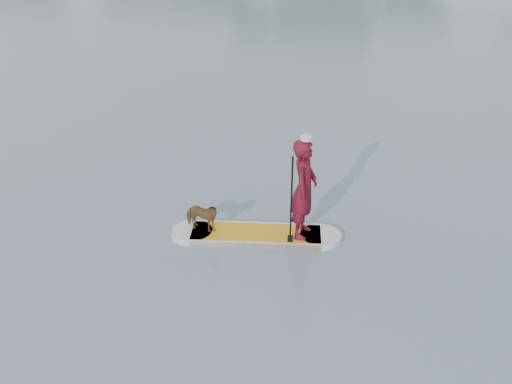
# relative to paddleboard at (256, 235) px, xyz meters

# --- Properties ---
(ground) EXTENTS (140.00, 140.00, 0.00)m
(ground) POSITION_rel_paddleboard_xyz_m (0.47, -2.47, -0.06)
(ground) COLOR slate
(ground) RESTS_ON ground
(paddleboard) EXTENTS (3.24, 1.33, 0.12)m
(paddleboard) POSITION_rel_paddleboard_xyz_m (0.00, 0.00, 0.00)
(paddleboard) COLOR #EBA216
(paddleboard) RESTS_ON ground
(paddler) EXTENTS (0.48, 0.72, 1.95)m
(paddler) POSITION_rel_paddleboard_xyz_m (0.87, 0.19, 1.04)
(paddler) COLOR maroon
(paddler) RESTS_ON paddleboard
(white_cap) EXTENTS (0.22, 0.22, 0.07)m
(white_cap) POSITION_rel_paddleboard_xyz_m (0.87, 0.19, 2.05)
(white_cap) COLOR silver
(white_cap) RESTS_ON paddler
(dog) EXTENTS (0.75, 0.39, 0.61)m
(dog) POSITION_rel_paddleboard_xyz_m (-1.03, -0.22, 0.37)
(dog) COLOR brown
(dog) RESTS_ON paddleboard
(paddle) EXTENTS (0.10, 0.30, 2.00)m
(paddle) POSITION_rel_paddleboard_xyz_m (0.71, -0.15, 0.74)
(paddle) COLOR black
(paddle) RESTS_ON ground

